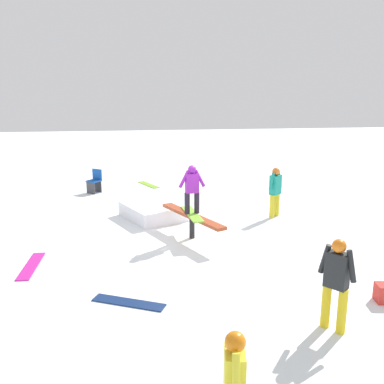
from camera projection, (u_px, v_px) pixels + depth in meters
name	position (u px, v px, depth m)	size (l,w,h in m)	color
ground_plane	(192.00, 238.00, 11.27)	(60.00, 60.00, 0.00)	white
rail_feature	(192.00, 218.00, 11.14)	(2.49, 1.38, 0.65)	black
snow_kicker_ramp	(153.00, 211.00, 12.95)	(1.80, 1.50, 0.43)	white
main_rider_on_rail	(192.00, 191.00, 10.97)	(1.49, 0.71, 1.30)	#83CF36
bystander_teal	(275.00, 190.00, 12.92)	(0.53, 0.59, 1.53)	gold
bystander_black	(336.00, 280.00, 6.78)	(0.55, 0.47, 1.56)	gold
loose_snowboard_magenta	(31.00, 266.00, 9.46)	(1.51, 0.28, 0.02)	#C71E95
loose_snowboard_lime	(148.00, 185.00, 17.42)	(1.43, 0.28, 0.02)	#89CC28
loose_snowboard_navy	(129.00, 303.00, 7.84)	(1.38, 0.28, 0.02)	navy
folding_chair	(95.00, 182.00, 16.07)	(0.62, 0.62, 0.88)	#3F3F44
backpack_on_snow	(382.00, 293.00, 7.86)	(0.30, 0.22, 0.34)	red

